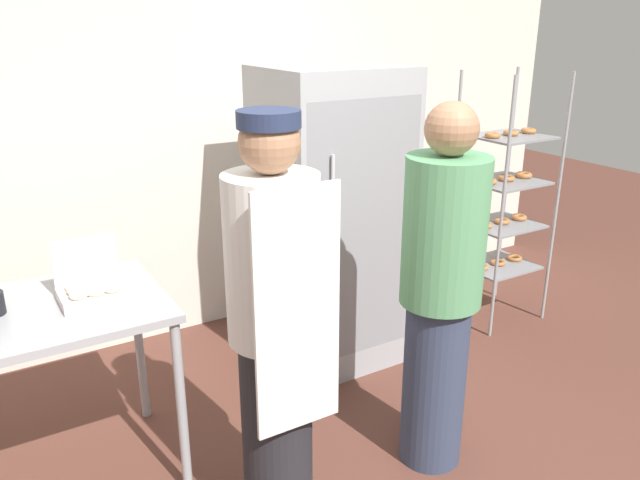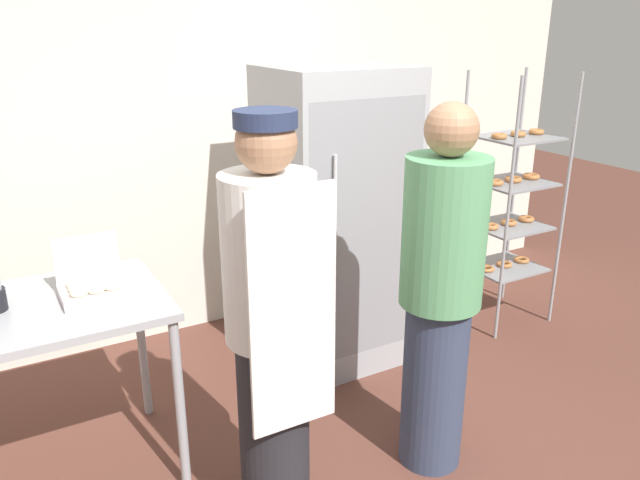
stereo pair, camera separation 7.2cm
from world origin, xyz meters
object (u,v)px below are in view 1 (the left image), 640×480
(person_customer, at_px, (440,292))
(person_baker, at_px, (275,324))
(baking_rack, at_px, (504,202))
(donut_box, at_px, (92,290))
(refrigerator, at_px, (332,221))

(person_customer, bearing_deg, person_baker, 174.91)
(person_customer, bearing_deg, baking_rack, 34.10)
(person_baker, xyz_separation_m, person_customer, (0.80, -0.07, -0.02))
(baking_rack, relative_size, donut_box, 6.21)
(baking_rack, height_order, person_baker, person_baker)
(person_baker, bearing_deg, person_customer, -5.09)
(baking_rack, bearing_deg, person_customer, -145.90)
(refrigerator, xyz_separation_m, person_customer, (-0.11, -1.10, -0.02))
(person_baker, relative_size, person_customer, 1.01)
(baking_rack, xyz_separation_m, person_customer, (-1.44, -0.97, 0.03))
(refrigerator, relative_size, baking_rack, 1.04)
(donut_box, relative_size, person_customer, 0.16)
(donut_box, height_order, person_baker, person_baker)
(refrigerator, bearing_deg, person_customer, -95.92)
(person_baker, bearing_deg, refrigerator, 48.39)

